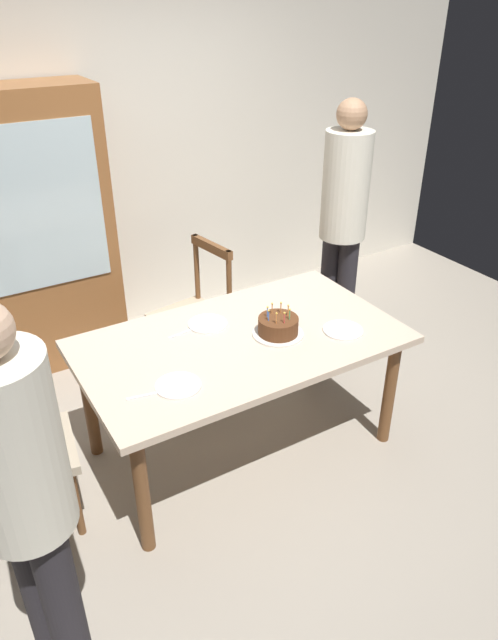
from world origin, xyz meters
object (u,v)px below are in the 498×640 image
at_px(plate_far_side, 208,324).
at_px(chair_spindle_back, 194,317).
at_px(plate_near_guest, 343,330).
at_px(china_cabinet, 27,237).
at_px(dining_table, 241,351).
at_px(person_guest, 343,215).
at_px(plate_near_celebrant, 178,386).
at_px(chair_upholstered, 4,445).
at_px(birthday_cake, 278,327).
at_px(person_celebrant, 24,492).

height_order(plate_far_side, chair_spindle_back, chair_spindle_back).
bearing_deg(plate_near_guest, china_cabinet, 125.21).
relative_size(dining_table, china_cabinet, 0.91).
height_order(plate_near_guest, person_guest, person_guest).
bearing_deg(plate_near_celebrant, china_cabinet, 98.34).
distance_m(dining_table, chair_upholstered, 1.26).
height_order(person_guest, china_cabinet, china_cabinet).
relative_size(birthday_cake, plate_near_guest, 1.27).
relative_size(plate_near_guest, chair_upholstered, 0.23).
bearing_deg(chair_spindle_back, plate_near_celebrant, -119.17).
bearing_deg(plate_far_side, dining_table, -68.79).
bearing_deg(person_guest, birthday_cake, -144.60).
distance_m(dining_table, chair_spindle_back, 0.85).
height_order(dining_table, plate_near_guest, plate_near_guest).
bearing_deg(china_cabinet, plate_far_side, -64.01).
relative_size(plate_near_celebrant, plate_near_guest, 1.00).
bearing_deg(chair_upholstered, birthday_cake, -5.16).
bearing_deg(plate_near_guest, plate_near_celebrant, 180.00).
bearing_deg(plate_near_celebrant, person_guest, 27.43).
relative_size(chair_upholstered, china_cabinet, 0.50).
relative_size(plate_near_celebrant, chair_upholstered, 0.23).
height_order(plate_near_celebrant, chair_upholstered, chair_upholstered).
bearing_deg(dining_table, plate_near_celebrant, -154.90).
bearing_deg(chair_upholstered, person_guest, 13.44).
height_order(plate_near_celebrant, china_cabinet, china_cabinet).
relative_size(plate_far_side, chair_spindle_back, 0.23).
bearing_deg(plate_far_side, birthday_cake, -46.40).
xyz_separation_m(dining_table, person_guest, (1.20, 0.65, 0.36)).
distance_m(birthday_cake, chair_spindle_back, 0.96).
relative_size(chair_spindle_back, china_cabinet, 0.50).
relative_size(plate_near_guest, person_celebrant, 0.13).
distance_m(plate_near_guest, china_cabinet, 2.19).
relative_size(chair_spindle_back, chair_upholstered, 1.00).
bearing_deg(china_cabinet, plate_near_celebrant, -81.66).
bearing_deg(dining_table, plate_near_guest, -23.24).
height_order(chair_upholstered, person_guest, person_guest).
xyz_separation_m(plate_near_guest, person_celebrant, (-1.78, -0.52, 0.19)).
height_order(plate_far_side, chair_upholstered, chair_upholstered).
height_order(chair_spindle_back, person_celebrant, person_celebrant).
bearing_deg(china_cabinet, birthday_cake, -60.27).
bearing_deg(person_guest, chair_upholstered, -166.56).
distance_m(dining_table, china_cabinet, 1.75).
bearing_deg(person_guest, china_cabinet, 154.85).
bearing_deg(chair_spindle_back, plate_near_guest, -68.42).
xyz_separation_m(plate_near_celebrant, person_celebrant, (-0.79, -0.52, 0.19)).
height_order(plate_near_celebrant, plate_near_guest, same).
bearing_deg(chair_spindle_back, person_guest, -8.98).
bearing_deg(china_cabinet, person_celebrant, -102.95).
distance_m(dining_table, plate_near_guest, 0.57).
bearing_deg(person_celebrant, china_cabinet, 77.05).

